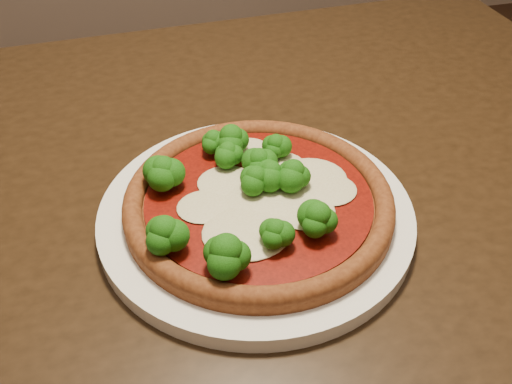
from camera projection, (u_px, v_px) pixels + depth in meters
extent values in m
cube|color=black|center=(252.00, 187.00, 0.69)|extent=(1.16, 0.91, 0.04)
cylinder|color=black|center=(417.00, 169.00, 1.32)|extent=(0.06, 0.06, 0.71)
cylinder|color=white|center=(256.00, 214.00, 0.61)|extent=(0.33, 0.33, 0.02)
cylinder|color=brown|center=(259.00, 204.00, 0.60)|extent=(0.28, 0.28, 0.01)
torus|color=brown|center=(259.00, 199.00, 0.59)|extent=(0.28, 0.28, 0.02)
cylinder|color=#700D05|center=(259.00, 199.00, 0.59)|extent=(0.24, 0.24, 0.00)
ellipsoid|color=beige|center=(309.00, 179.00, 0.61)|extent=(0.08, 0.08, 0.01)
ellipsoid|color=beige|center=(277.00, 168.00, 0.63)|extent=(0.07, 0.06, 0.01)
ellipsoid|color=beige|center=(266.00, 195.00, 0.59)|extent=(0.09, 0.08, 0.01)
ellipsoid|color=beige|center=(226.00, 182.00, 0.61)|extent=(0.06, 0.06, 0.01)
ellipsoid|color=beige|center=(247.00, 149.00, 0.65)|extent=(0.05, 0.05, 0.00)
ellipsoid|color=beige|center=(306.00, 212.00, 0.57)|extent=(0.06, 0.05, 0.00)
ellipsoid|color=beige|center=(247.00, 232.00, 0.55)|extent=(0.09, 0.08, 0.01)
ellipsoid|color=beige|center=(205.00, 206.00, 0.58)|extent=(0.06, 0.05, 0.00)
ellipsoid|color=beige|center=(330.00, 190.00, 0.60)|extent=(0.06, 0.05, 0.00)
ellipsoid|color=#207312|center=(228.00, 152.00, 0.62)|extent=(0.04, 0.04, 0.03)
ellipsoid|color=#207312|center=(163.00, 170.00, 0.59)|extent=(0.05, 0.05, 0.04)
ellipsoid|color=#207312|center=(231.00, 138.00, 0.63)|extent=(0.05, 0.05, 0.04)
ellipsoid|color=#207312|center=(226.00, 252.00, 0.50)|extent=(0.05, 0.05, 0.04)
ellipsoid|color=#207312|center=(293.00, 172.00, 0.59)|extent=(0.04, 0.04, 0.04)
ellipsoid|color=#207312|center=(213.00, 140.00, 0.64)|extent=(0.03, 0.03, 0.03)
ellipsoid|color=#207312|center=(271.00, 173.00, 0.59)|extent=(0.04, 0.04, 0.03)
ellipsoid|color=#207312|center=(256.00, 178.00, 0.58)|extent=(0.04, 0.04, 0.03)
ellipsoid|color=#207312|center=(276.00, 145.00, 0.63)|extent=(0.04, 0.04, 0.03)
ellipsoid|color=#207312|center=(259.00, 160.00, 0.61)|extent=(0.04, 0.04, 0.03)
ellipsoid|color=#207312|center=(276.00, 231.00, 0.53)|extent=(0.04, 0.04, 0.03)
ellipsoid|color=#207312|center=(318.00, 217.00, 0.54)|extent=(0.04, 0.04, 0.04)
ellipsoid|color=#207312|center=(165.00, 232.00, 0.52)|extent=(0.05, 0.05, 0.04)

